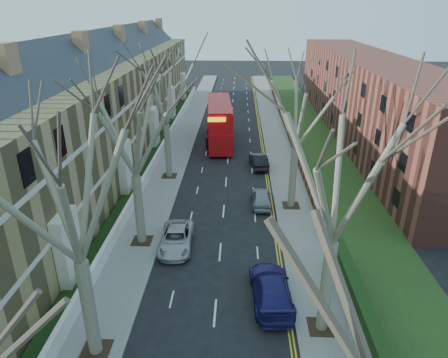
# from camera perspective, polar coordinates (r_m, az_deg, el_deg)

# --- Properties ---
(pavement_left) EXTENTS (3.00, 102.00, 0.12)m
(pavement_left) POSITION_cam_1_polar(r_m,az_deg,el_deg) (50.44, -6.09, 5.30)
(pavement_left) COLOR slate
(pavement_left) RESTS_ON ground
(pavement_right) EXTENTS (3.00, 102.00, 0.12)m
(pavement_right) POSITION_cam_1_polar(r_m,az_deg,el_deg) (50.16, 7.66, 5.12)
(pavement_right) COLOR slate
(pavement_right) RESTS_ON ground
(terrace_left) EXTENTS (9.70, 78.00, 13.60)m
(terrace_left) POSITION_cam_1_polar(r_m,az_deg,el_deg) (43.32, -18.07, 8.76)
(terrace_left) COLOR #9A844E
(terrace_left) RESTS_ON ground
(flats_right) EXTENTS (13.97, 54.00, 10.00)m
(flats_right) POSITION_cam_1_polar(r_m,az_deg,el_deg) (54.98, 19.78, 10.91)
(flats_right) COLOR brown
(flats_right) RESTS_ON ground
(front_wall_left) EXTENTS (0.30, 78.00, 1.00)m
(front_wall_left) POSITION_cam_1_polar(r_m,az_deg,el_deg) (43.12, -9.75, 2.67)
(front_wall_left) COLOR white
(front_wall_left) RESTS_ON ground
(grass_verge_right) EXTENTS (6.00, 102.00, 0.06)m
(grass_verge_right) POSITION_cam_1_polar(r_m,az_deg,el_deg) (50.76, 12.75, 5.07)
(grass_verge_right) COLOR #213B15
(grass_verge_right) RESTS_ON ground
(tree_left_mid) EXTENTS (10.50, 10.50, 14.71)m
(tree_left_mid) POSITION_cam_1_polar(r_m,az_deg,el_deg) (17.12, -21.65, 0.59)
(tree_left_mid) COLOR #68604A
(tree_left_mid) RESTS_ON ground
(tree_left_far) EXTENTS (10.15, 10.15, 14.22)m
(tree_left_far) POSITION_cam_1_polar(r_m,az_deg,el_deg) (26.17, -13.24, 8.53)
(tree_left_far) COLOR #68604A
(tree_left_far) RESTS_ON ground
(tree_left_dist) EXTENTS (10.50, 10.50, 14.71)m
(tree_left_dist) POSITION_cam_1_polar(r_m,az_deg,el_deg) (37.56, -8.61, 13.82)
(tree_left_dist) COLOR #68604A
(tree_left_dist) RESTS_ON ground
(tree_right_mid) EXTENTS (10.50, 10.50, 14.71)m
(tree_right_mid) POSITION_cam_1_polar(r_m,az_deg,el_deg) (18.10, 16.56, 2.53)
(tree_right_mid) COLOR #68604A
(tree_right_mid) RESTS_ON ground
(tree_right_far) EXTENTS (10.15, 10.15, 14.22)m
(tree_right_far) POSITION_cam_1_polar(r_m,az_deg,el_deg) (31.41, 10.66, 11.21)
(tree_right_far) COLOR #68604A
(tree_right_far) RESTS_ON ground
(double_decker_bus) EXTENTS (3.68, 12.24, 5.01)m
(double_decker_bus) POSITION_cam_1_polar(r_m,az_deg,el_deg) (49.32, -0.63, 7.95)
(double_decker_bus) COLOR #B60D10
(double_decker_bus) RESTS_ON ground
(car_left_far) EXTENTS (2.34, 4.88, 1.34)m
(car_left_far) POSITION_cam_1_polar(r_m,az_deg,el_deg) (28.58, -6.85, -8.48)
(car_left_far) COLOR #B0AFB5
(car_left_far) RESTS_ON ground
(car_right_near) EXTENTS (2.55, 5.57, 1.58)m
(car_right_near) POSITION_cam_1_polar(r_m,az_deg,el_deg) (23.94, 6.75, -15.32)
(car_right_near) COLOR navy
(car_right_near) RESTS_ON ground
(car_right_mid) EXTENTS (1.61, 4.00, 1.36)m
(car_right_mid) POSITION_cam_1_polar(r_m,az_deg,el_deg) (34.21, 5.36, -2.69)
(car_right_mid) COLOR gray
(car_right_mid) RESTS_ON ground
(car_right_far) EXTENTS (2.04, 4.53, 1.44)m
(car_right_far) POSITION_cam_1_polar(r_m,az_deg,el_deg) (42.27, 4.99, 2.64)
(car_right_far) COLOR black
(car_right_far) RESTS_ON ground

